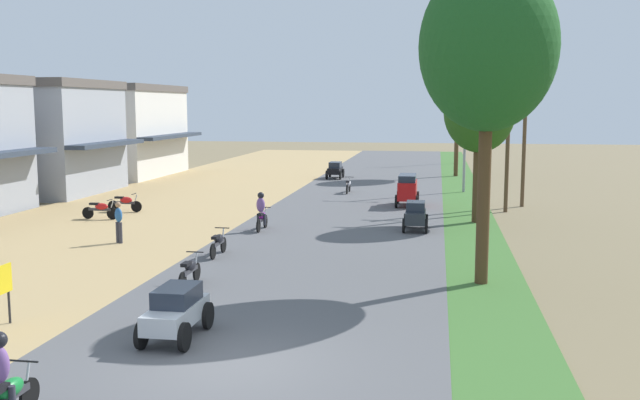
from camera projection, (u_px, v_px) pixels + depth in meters
name	position (u px, v px, depth m)	size (l,w,h in m)	color
ground_plane	(231.00, 367.00, 14.83)	(180.00, 180.00, 0.00)	#7A6B4C
road_strip	(231.00, 365.00, 14.82)	(9.00, 140.00, 0.08)	#565659
median_strip	(513.00, 383.00, 13.91)	(2.40, 140.00, 0.06)	#3D6B2D
shophouse_mid	(38.00, 137.00, 43.60)	(9.23, 8.22, 6.90)	#999EA8
shophouse_far	(118.00, 131.00, 54.46)	(8.85, 10.41, 6.90)	silver
parked_motorbike_third	(101.00, 209.00, 33.62)	(1.80, 0.54, 0.94)	black
parked_motorbike_fourth	(125.00, 202.00, 35.92)	(1.80, 0.54, 0.94)	black
pedestrian_on_shoulder	(119.00, 220.00, 27.74)	(0.43, 0.38, 1.62)	#33333D
median_tree_nearest	(488.00, 48.00, 20.66)	(4.01, 4.01, 9.50)	#4C351E
median_tree_second	(480.00, 112.00, 32.14)	(3.21, 3.21, 6.98)	#4C351E
median_tree_third	(458.00, 69.00, 53.08)	(3.72, 3.72, 10.18)	#4C351E
streetlamp_near	(465.00, 120.00, 43.67)	(3.16, 0.20, 7.64)	gray
streetlamp_mid	(456.00, 117.00, 65.21)	(3.16, 0.20, 7.38)	gray
utility_pole_near	(508.00, 122.00, 35.72)	(1.80, 0.20, 8.76)	brown
utility_pole_far	(525.00, 121.00, 37.65)	(1.80, 0.20, 8.76)	brown
car_sedan_silver	(176.00, 310.00, 16.35)	(1.10, 2.26, 1.19)	#B7BCC1
car_hatchback_charcoal	(416.00, 215.00, 30.53)	(1.04, 2.00, 1.23)	#282D33
car_van_red	(407.00, 188.00, 37.89)	(1.19, 2.41, 1.67)	red
car_sedan_black	(335.00, 169.00, 52.24)	(1.10, 2.26, 1.19)	black
motorbike_foreground_rider	(5.00, 381.00, 11.82)	(0.54, 1.80, 1.66)	black
motorbike_ahead_second	(190.00, 269.00, 21.13)	(0.54, 1.80, 0.94)	black
motorbike_ahead_third	(218.00, 242.00, 25.36)	(0.54, 1.80, 0.94)	black
motorbike_ahead_fourth	(262.00, 212.00, 30.45)	(0.54, 1.80, 1.66)	black
motorbike_ahead_fifth	(348.00, 185.00, 43.58)	(0.54, 1.80, 0.94)	black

